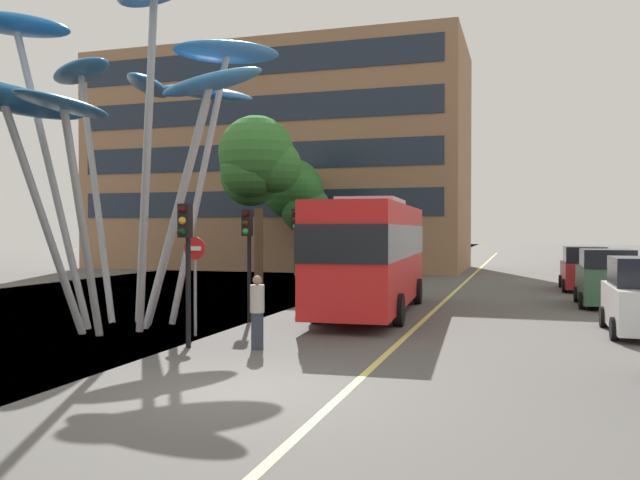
{
  "coord_description": "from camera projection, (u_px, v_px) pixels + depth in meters",
  "views": [
    {
      "loc": [
        4.71,
        -10.47,
        2.82
      ],
      "look_at": [
        -1.21,
        8.65,
        2.5
      ],
      "focal_mm": 36.75,
      "sensor_mm": 36.0,
      "label": 1
    }
  ],
  "objects": [
    {
      "name": "traffic_light_island_mid",
      "position": [
        297.0,
        235.0,
        24.61
      ],
      "size": [
        0.28,
        0.42,
        3.59
      ],
      "color": "black",
      "rests_on": "ground"
    },
    {
      "name": "no_entry_sign",
      "position": [
        195.0,
        270.0,
        17.28
      ],
      "size": [
        0.6,
        0.12,
        2.62
      ],
      "color": "gray",
      "rests_on": "ground"
    },
    {
      "name": "tree_pavement_far",
      "position": [
        298.0,
        196.0,
        40.31
      ],
      "size": [
        4.3,
        4.55,
        7.19
      ],
      "color": "brown",
      "rests_on": "ground"
    },
    {
      "name": "ground",
      "position": [
        204.0,
        390.0,
        11.64
      ],
      "size": [
        120.0,
        240.0,
        0.1
      ],
      "color": "#54514F"
    },
    {
      "name": "leaf_sculpture",
      "position": [
        125.0,
        85.0,
        18.61
      ],
      "size": [
        8.97,
        10.61,
        9.41
      ],
      "color": "#9EA0A5",
      "rests_on": "ground"
    },
    {
      "name": "pedestrian",
      "position": [
        257.0,
        312.0,
        15.4
      ],
      "size": [
        0.34,
        0.34,
        1.74
      ],
      "color": "#2D3342",
      "rests_on": "ground"
    },
    {
      "name": "car_parked_far",
      "position": [
        607.0,
        279.0,
        23.99
      ],
      "size": [
        2.09,
        3.81,
        2.1
      ],
      "color": "#2D5138",
      "rests_on": "ground"
    },
    {
      "name": "traffic_light_kerb_near",
      "position": [
        186.0,
        243.0,
        15.44
      ],
      "size": [
        0.28,
        0.42,
        3.43
      ],
      "color": "black",
      "rests_on": "ground"
    },
    {
      "name": "tree_pavement_near",
      "position": [
        256.0,
        164.0,
        34.53
      ],
      "size": [
        4.72,
        4.55,
        8.81
      ],
      "color": "brown",
      "rests_on": "ground"
    },
    {
      "name": "car_side_street",
      "position": [
        584.0,
        270.0,
        30.35
      ],
      "size": [
        2.1,
        4.36,
        2.03
      ],
      "color": "maroon",
      "rests_on": "ground"
    },
    {
      "name": "traffic_light_kerb_far",
      "position": [
        248.0,
        240.0,
        19.87
      ],
      "size": [
        0.28,
        0.42,
        3.43
      ],
      "color": "black",
      "rests_on": "ground"
    },
    {
      "name": "red_bus",
      "position": [
        372.0,
        251.0,
        22.03
      ],
      "size": [
        3.16,
        10.32,
        3.86
      ],
      "color": "red",
      "rests_on": "ground"
    },
    {
      "name": "backdrop_building",
      "position": [
        280.0,
        162.0,
        48.6
      ],
      "size": [
        27.07,
        10.85,
        15.64
      ],
      "color": "#936B4C",
      "rests_on": "ground"
    }
  ]
}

